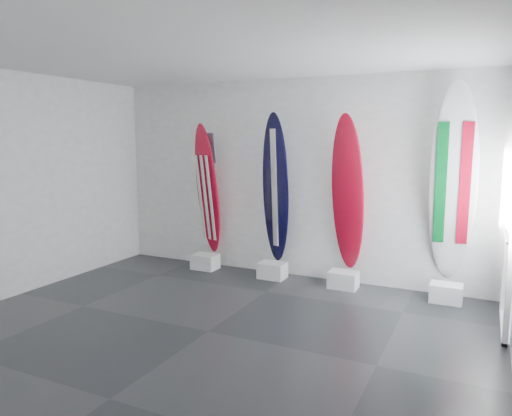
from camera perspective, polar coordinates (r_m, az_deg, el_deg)
The scene contains 13 objects.
floor at distance 5.53m, azimuth -5.70°, elevation -14.34°, with size 6.00×6.00×0.00m, color black.
ceiling at distance 5.17m, azimuth -6.20°, elevation 18.00°, with size 6.00×6.00×0.00m, color white.
wall_back at distance 7.37m, azimuth 4.32°, elevation 3.45°, with size 6.00×6.00×0.00m, color silver.
wall_left at distance 7.18m, azimuth -26.80°, elevation 2.43°, with size 5.00×5.00×0.00m, color silver.
display_block_usa at distance 7.94m, azimuth -6.03°, elevation -6.34°, with size 0.40×0.30×0.24m, color white.
surfboard_usa at distance 7.81m, azimuth -5.78°, elevation 2.20°, with size 0.48×0.08×2.13m, color maroon.
display_block_navy at distance 7.40m, azimuth 1.95°, elevation -7.40°, with size 0.40×0.30×0.24m, color white.
surfboard_navy at distance 7.25m, azimuth 2.32°, elevation 2.34°, with size 0.51×0.08×2.26m, color black.
display_block_swiss at distance 7.04m, azimuth 10.31°, elevation -8.35°, with size 0.40×0.30×0.24m, color white.
surfboard_swiss at distance 6.89m, azimuth 10.80°, elevation 1.73°, with size 0.51×0.08×2.24m, color maroon.
display_block_italy at distance 6.83m, azimuth 21.58°, elevation -9.35°, with size 0.40×0.30×0.24m, color white.
surfboard_italy at distance 6.66m, azimuth 22.30°, elevation 2.56°, with size 0.59×0.08×2.61m, color silver.
wall_outlet at distance 8.72m, azimuth -11.00°, elevation -3.56°, with size 0.09×0.02×0.13m, color silver.
Camera 1 is at (2.68, -4.34, 2.13)m, focal length 33.78 mm.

